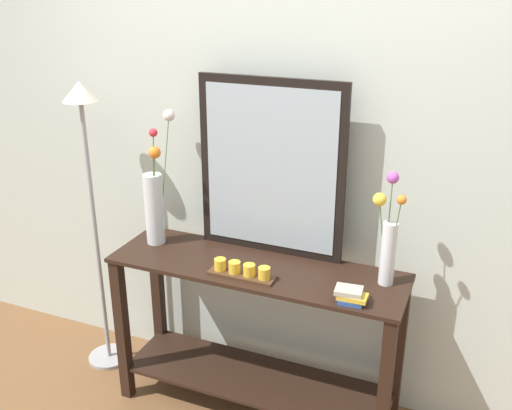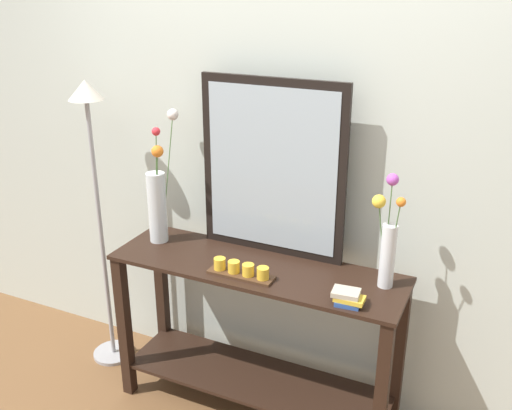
{
  "view_description": "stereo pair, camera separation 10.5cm",
  "coord_description": "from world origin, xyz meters",
  "px_view_note": "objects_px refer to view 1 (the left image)",
  "views": [
    {
      "loc": [
        0.95,
        -2.28,
        2.14
      ],
      "look_at": [
        0.0,
        0.0,
        1.15
      ],
      "focal_mm": 40.71,
      "sensor_mm": 36.0,
      "label": 1
    },
    {
      "loc": [
        1.04,
        -2.24,
        2.14
      ],
      "look_at": [
        0.0,
        0.0,
        1.15
      ],
      "focal_mm": 40.71,
      "sensor_mm": 36.0,
      "label": 2
    }
  ],
  "objects_px": {
    "mirror_leaning": "(271,169)",
    "tall_vase_left": "(155,200)",
    "vase_right": "(388,239)",
    "console_table": "(256,326)",
    "candle_tray": "(242,271)",
    "book_stack": "(351,296)",
    "floor_lamp": "(90,183)"
  },
  "relations": [
    {
      "from": "candle_tray",
      "to": "floor_lamp",
      "type": "distance_m",
      "value": 1.0
    },
    {
      "from": "vase_right",
      "to": "mirror_leaning",
      "type": "bearing_deg",
      "value": 169.31
    },
    {
      "from": "floor_lamp",
      "to": "candle_tray",
      "type": "bearing_deg",
      "value": -9.95
    },
    {
      "from": "mirror_leaning",
      "to": "floor_lamp",
      "type": "xyz_separation_m",
      "value": [
        -0.97,
        -0.13,
        -0.16
      ]
    },
    {
      "from": "tall_vase_left",
      "to": "vase_right",
      "type": "relative_size",
      "value": 1.29
    },
    {
      "from": "candle_tray",
      "to": "book_stack",
      "type": "xyz_separation_m",
      "value": [
        0.52,
        -0.03,
        0.0
      ]
    },
    {
      "from": "mirror_leaning",
      "to": "tall_vase_left",
      "type": "xyz_separation_m",
      "value": [
        -0.58,
        -0.13,
        -0.2
      ]
    },
    {
      "from": "console_table",
      "to": "vase_right",
      "type": "distance_m",
      "value": 0.82
    },
    {
      "from": "book_stack",
      "to": "floor_lamp",
      "type": "bearing_deg",
      "value": 172.23
    },
    {
      "from": "console_table",
      "to": "tall_vase_left",
      "type": "height_order",
      "value": "tall_vase_left"
    },
    {
      "from": "console_table",
      "to": "mirror_leaning",
      "type": "relative_size",
      "value": 1.66
    },
    {
      "from": "vase_right",
      "to": "floor_lamp",
      "type": "distance_m",
      "value": 1.57
    },
    {
      "from": "console_table",
      "to": "mirror_leaning",
      "type": "xyz_separation_m",
      "value": [
        0.0,
        0.18,
        0.77
      ]
    },
    {
      "from": "tall_vase_left",
      "to": "candle_tray",
      "type": "distance_m",
      "value": 0.62
    },
    {
      "from": "mirror_leaning",
      "to": "vase_right",
      "type": "relative_size",
      "value": 1.66
    },
    {
      "from": "floor_lamp",
      "to": "mirror_leaning",
      "type": "bearing_deg",
      "value": 7.85
    },
    {
      "from": "console_table",
      "to": "vase_right",
      "type": "xyz_separation_m",
      "value": [
        0.6,
        0.07,
        0.56
      ]
    },
    {
      "from": "vase_right",
      "to": "console_table",
      "type": "bearing_deg",
      "value": -173.17
    },
    {
      "from": "vase_right",
      "to": "book_stack",
      "type": "height_order",
      "value": "vase_right"
    },
    {
      "from": "console_table",
      "to": "candle_tray",
      "type": "xyz_separation_m",
      "value": [
        -0.02,
        -0.12,
        0.37
      ]
    },
    {
      "from": "mirror_leaning",
      "to": "floor_lamp",
      "type": "height_order",
      "value": "mirror_leaning"
    },
    {
      "from": "console_table",
      "to": "book_stack",
      "type": "xyz_separation_m",
      "value": [
        0.5,
        -0.15,
        0.37
      ]
    },
    {
      "from": "mirror_leaning",
      "to": "candle_tray",
      "type": "bearing_deg",
      "value": -94.63
    },
    {
      "from": "candle_tray",
      "to": "book_stack",
      "type": "relative_size",
      "value": 2.22
    },
    {
      "from": "tall_vase_left",
      "to": "book_stack",
      "type": "xyz_separation_m",
      "value": [
        1.07,
        -0.21,
        -0.2
      ]
    },
    {
      "from": "tall_vase_left",
      "to": "candle_tray",
      "type": "relative_size",
      "value": 2.12
    },
    {
      "from": "book_stack",
      "to": "floor_lamp",
      "type": "xyz_separation_m",
      "value": [
        -1.47,
        0.2,
        0.24
      ]
    },
    {
      "from": "vase_right",
      "to": "candle_tray",
      "type": "bearing_deg",
      "value": -163.09
    },
    {
      "from": "tall_vase_left",
      "to": "floor_lamp",
      "type": "xyz_separation_m",
      "value": [
        -0.39,
        -0.0,
        0.04
      ]
    },
    {
      "from": "candle_tray",
      "to": "book_stack",
      "type": "height_order",
      "value": "candle_tray"
    },
    {
      "from": "mirror_leaning",
      "to": "tall_vase_left",
      "type": "distance_m",
      "value": 0.63
    },
    {
      "from": "candle_tray",
      "to": "floor_lamp",
      "type": "bearing_deg",
      "value": 170.05
    }
  ]
}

